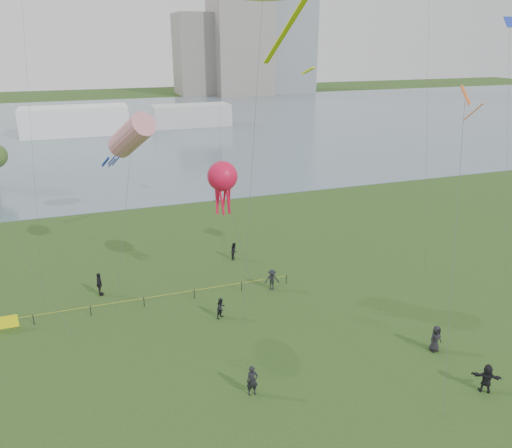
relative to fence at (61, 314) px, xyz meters
name	(u,v)px	position (x,y,z in m)	size (l,w,h in m)	color
ground_plane	(314,419)	(13.49, -15.53, -0.55)	(400.00, 400.00, 0.00)	#1D3812
lake	(131,128)	(13.49, 84.47, -0.53)	(400.00, 120.00, 0.08)	slate
building_mid	(240,40)	(59.49, 146.47, 18.45)	(20.00, 20.00, 38.00)	gray
building_low	(198,54)	(45.49, 152.47, 13.45)	(16.00, 18.00, 28.00)	slate
pavilion_left	(75,121)	(1.49, 79.47, 2.45)	(22.00, 8.00, 6.00)	white
pavilion_right	(191,115)	(27.49, 82.47, 1.95)	(18.00, 7.00, 5.00)	silver
fence	(61,314)	(0.00, 0.00, 0.00)	(24.07, 0.07, 1.05)	black
spectator_a	(221,308)	(11.42, -3.52, 0.26)	(0.79, 0.62, 1.63)	black
spectator_b	(272,280)	(16.61, -0.54, 0.35)	(1.17, 0.67, 1.81)	black
spectator_c	(99,284)	(2.96, 3.08, 0.43)	(1.15, 0.48, 1.96)	black
spectator_d	(435,339)	(23.88, -12.26, 0.38)	(0.91, 0.60, 1.87)	black
spectator_e	(487,378)	(24.08, -16.70, 0.37)	(1.71, 0.54, 1.84)	black
spectator_f	(252,381)	(10.89, -12.45, 0.39)	(0.69, 0.45, 1.90)	black
spectator_g	(234,251)	(15.39, 6.36, 0.27)	(0.80, 0.62, 1.64)	black
kite_windsock	(131,136)	(6.56, 3.38, 12.28)	(4.48, 5.55, 14.82)	#3F3F42
kite_octopus	(222,177)	(12.59, -0.41, 9.48)	(3.14, 3.39, 11.25)	#3F3F42
kite_delta	(465,110)	(26.82, -8.61, 14.81)	(7.69, 10.52, 16.89)	#3F3F42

